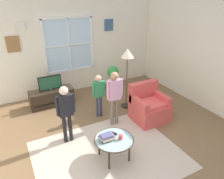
{
  "coord_description": "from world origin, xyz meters",
  "views": [
    {
      "loc": [
        -1.61,
        -3.08,
        2.85
      ],
      "look_at": [
        0.22,
        0.42,
        1.02
      ],
      "focal_mm": 34.4,
      "sensor_mm": 36.0,
      "label": 1
    }
  ],
  "objects_px": {
    "person_pink_shirt": "(114,93)",
    "floor_lamp": "(127,59)",
    "coffee_table": "(114,140)",
    "television": "(50,83)",
    "cup": "(121,137)",
    "person_black_shirt": "(66,108)",
    "tv_stand": "(52,97)",
    "remote_near_books": "(114,133)",
    "potted_plant_by_window": "(113,77)",
    "armchair": "(148,107)",
    "book_stack": "(107,137)",
    "person_green_shirt": "(99,91)"
  },
  "relations": [
    {
      "from": "person_pink_shirt",
      "to": "floor_lamp",
      "type": "xyz_separation_m",
      "value": [
        0.67,
        0.6,
        0.51
      ]
    },
    {
      "from": "potted_plant_by_window",
      "to": "person_black_shirt",
      "type": "bearing_deg",
      "value": -137.38
    },
    {
      "from": "book_stack",
      "to": "television",
      "type": "bearing_deg",
      "value": 98.85
    },
    {
      "from": "person_green_shirt",
      "to": "remote_near_books",
      "type": "bearing_deg",
      "value": -102.78
    },
    {
      "from": "armchair",
      "to": "coffee_table",
      "type": "relative_size",
      "value": 1.2
    },
    {
      "from": "book_stack",
      "to": "person_pink_shirt",
      "type": "bearing_deg",
      "value": 54.93
    },
    {
      "from": "coffee_table",
      "to": "floor_lamp",
      "type": "xyz_separation_m",
      "value": [
        1.21,
        1.59,
        0.92
      ]
    },
    {
      "from": "armchair",
      "to": "person_green_shirt",
      "type": "relative_size",
      "value": 0.81
    },
    {
      "from": "tv_stand",
      "to": "armchair",
      "type": "relative_size",
      "value": 1.32
    },
    {
      "from": "cup",
      "to": "person_pink_shirt",
      "type": "relative_size",
      "value": 0.07
    },
    {
      "from": "cup",
      "to": "person_black_shirt",
      "type": "relative_size",
      "value": 0.07
    },
    {
      "from": "remote_near_books",
      "to": "potted_plant_by_window",
      "type": "relative_size",
      "value": 0.19
    },
    {
      "from": "tv_stand",
      "to": "remote_near_books",
      "type": "xyz_separation_m",
      "value": [
        0.59,
        -2.46,
        0.22
      ]
    },
    {
      "from": "armchair",
      "to": "coffee_table",
      "type": "bearing_deg",
      "value": -149.28
    },
    {
      "from": "person_pink_shirt",
      "to": "coffee_table",
      "type": "bearing_deg",
      "value": -118.5
    },
    {
      "from": "tv_stand",
      "to": "potted_plant_by_window",
      "type": "height_order",
      "value": "potted_plant_by_window"
    },
    {
      "from": "tv_stand",
      "to": "person_pink_shirt",
      "type": "bearing_deg",
      "value": -56.79
    },
    {
      "from": "coffee_table",
      "to": "person_pink_shirt",
      "type": "bearing_deg",
      "value": 61.5
    },
    {
      "from": "cup",
      "to": "person_black_shirt",
      "type": "distance_m",
      "value": 1.2
    },
    {
      "from": "person_pink_shirt",
      "to": "person_green_shirt",
      "type": "xyz_separation_m",
      "value": [
        -0.17,
        0.48,
        -0.13
      ]
    },
    {
      "from": "tv_stand",
      "to": "remote_near_books",
      "type": "relative_size",
      "value": 8.21
    },
    {
      "from": "person_green_shirt",
      "to": "tv_stand",
      "type": "bearing_deg",
      "value": 128.18
    },
    {
      "from": "tv_stand",
      "to": "television",
      "type": "height_order",
      "value": "television"
    },
    {
      "from": "television",
      "to": "coffee_table",
      "type": "relative_size",
      "value": 0.82
    },
    {
      "from": "coffee_table",
      "to": "potted_plant_by_window",
      "type": "distance_m",
      "value": 3.07
    },
    {
      "from": "floor_lamp",
      "to": "potted_plant_by_window",
      "type": "bearing_deg",
      "value": 79.75
    },
    {
      "from": "person_black_shirt",
      "to": "person_green_shirt",
      "type": "distance_m",
      "value": 1.15
    },
    {
      "from": "television",
      "to": "potted_plant_by_window",
      "type": "relative_size",
      "value": 0.78
    },
    {
      "from": "coffee_table",
      "to": "television",
      "type": "bearing_deg",
      "value": 101.3
    },
    {
      "from": "tv_stand",
      "to": "book_stack",
      "type": "height_order",
      "value": "book_stack"
    },
    {
      "from": "tv_stand",
      "to": "armchair",
      "type": "xyz_separation_m",
      "value": [
        1.89,
        -1.79,
        0.11
      ]
    },
    {
      "from": "cup",
      "to": "person_black_shirt",
      "type": "bearing_deg",
      "value": 127.38
    },
    {
      "from": "floor_lamp",
      "to": "person_green_shirt",
      "type": "bearing_deg",
      "value": -172.15
    },
    {
      "from": "remote_near_books",
      "to": "person_black_shirt",
      "type": "distance_m",
      "value": 1.04
    },
    {
      "from": "coffee_table",
      "to": "potted_plant_by_window",
      "type": "height_order",
      "value": "potted_plant_by_window"
    },
    {
      "from": "person_green_shirt",
      "to": "coffee_table",
      "type": "bearing_deg",
      "value": -104.19
    },
    {
      "from": "cup",
      "to": "person_black_shirt",
      "type": "xyz_separation_m",
      "value": [
        -0.7,
        0.92,
        0.3
      ]
    },
    {
      "from": "floor_lamp",
      "to": "cup",
      "type": "bearing_deg",
      "value": -124.04
    },
    {
      "from": "coffee_table",
      "to": "cup",
      "type": "relative_size",
      "value": 8.3
    },
    {
      "from": "cup",
      "to": "potted_plant_by_window",
      "type": "bearing_deg",
      "value": 64.71
    },
    {
      "from": "cup",
      "to": "potted_plant_by_window",
      "type": "xyz_separation_m",
      "value": [
        1.31,
        2.78,
        -0.05
      ]
    },
    {
      "from": "tv_stand",
      "to": "cup",
      "type": "distance_m",
      "value": 2.74
    },
    {
      "from": "coffee_table",
      "to": "potted_plant_by_window",
      "type": "bearing_deg",
      "value": 62.52
    },
    {
      "from": "cup",
      "to": "remote_near_books",
      "type": "bearing_deg",
      "value": 99.71
    },
    {
      "from": "book_stack",
      "to": "person_green_shirt",
      "type": "height_order",
      "value": "person_green_shirt"
    },
    {
      "from": "potted_plant_by_window",
      "to": "floor_lamp",
      "type": "xyz_separation_m",
      "value": [
        -0.21,
        -1.14,
        0.89
      ]
    },
    {
      "from": "tv_stand",
      "to": "potted_plant_by_window",
      "type": "relative_size",
      "value": 1.52
    },
    {
      "from": "remote_near_books",
      "to": "potted_plant_by_window",
      "type": "bearing_deg",
      "value": 62.45
    },
    {
      "from": "cup",
      "to": "potted_plant_by_window",
      "type": "relative_size",
      "value": 0.12
    },
    {
      "from": "person_pink_shirt",
      "to": "person_green_shirt",
      "type": "relative_size",
      "value": 1.19
    }
  ]
}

